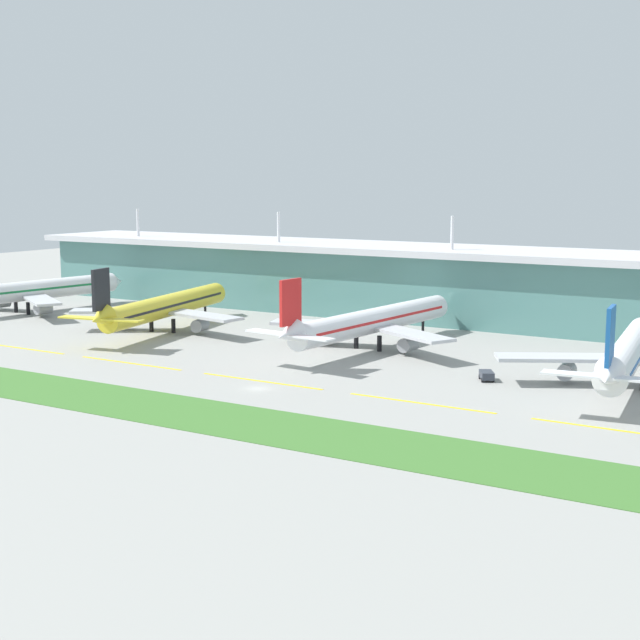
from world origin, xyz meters
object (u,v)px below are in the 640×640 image
(airliner_center, at_px, (371,321))
(airliner_far_middle, at_px, (627,353))
(airliner_nearest, at_px, (26,291))
(airliner_near_middle, at_px, (165,307))
(pushback_tug, at_px, (487,375))

(airliner_center, height_order, airliner_far_middle, same)
(airliner_nearest, relative_size, airliner_center, 0.99)
(airliner_near_middle, xyz_separation_m, airliner_far_middle, (116.85, -4.12, -0.00))
(airliner_near_middle, relative_size, airliner_center, 0.96)
(airliner_near_middle, relative_size, airliner_far_middle, 1.03)
(pushback_tug, bearing_deg, airliner_near_middle, 172.30)
(airliner_near_middle, bearing_deg, airliner_far_middle, -2.02)
(airliner_far_middle, relative_size, pushback_tug, 12.92)
(airliner_near_middle, xyz_separation_m, pushback_tug, (92.29, -12.48, -5.35))
(airliner_near_middle, bearing_deg, airliner_center, 5.69)
(pushback_tug, bearing_deg, airliner_nearest, 173.67)
(airliner_center, relative_size, pushback_tug, 13.88)
(airliner_center, bearing_deg, pushback_tug, -27.38)
(airliner_nearest, relative_size, airliner_near_middle, 1.04)
(airliner_nearest, xyz_separation_m, airliner_center, (113.64, 1.68, 0.00))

